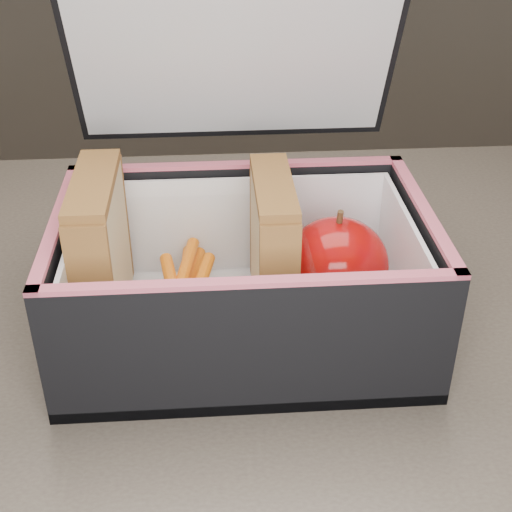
{
  "coord_description": "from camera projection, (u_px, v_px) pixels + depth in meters",
  "views": [
    {
      "loc": [
        -0.03,
        -0.4,
        1.1
      ],
      "look_at": [
        -0.0,
        0.06,
        0.81
      ],
      "focal_mm": 50.0,
      "sensor_mm": 36.0,
      "label": 1
    }
  ],
  "objects": [
    {
      "name": "carrot_sticks",
      "position": [
        189.0,
        293.0,
        0.55
      ],
      "size": [
        0.05,
        0.14,
        0.03
      ],
      "color": "#FF5C00",
      "rests_on": "plastic_tub"
    },
    {
      "name": "kitchen_table",
      "position": [
        264.0,
        460.0,
        0.57
      ],
      "size": [
        1.2,
        0.8,
        0.75
      ],
      "color": "#63584B",
      "rests_on": "ground"
    },
    {
      "name": "paper_napkin",
      "position": [
        336.0,
        309.0,
        0.56
      ],
      "size": [
        0.09,
        0.09,
        0.01
      ],
      "primitive_type": "cube",
      "rotation": [
        0.0,
        0.0,
        0.14
      ],
      "color": "white",
      "rests_on": "lunch_bag"
    },
    {
      "name": "sandwich_left",
      "position": [
        101.0,
        251.0,
        0.53
      ],
      "size": [
        0.03,
        0.11,
        0.12
      ],
      "color": "#D6BD8B",
      "rests_on": "plastic_tub"
    },
    {
      "name": "lunch_bag",
      "position": [
        243.0,
        267.0,
        0.54
      ],
      "size": [
        0.27,
        0.25,
        0.26
      ],
      "color": "black",
      "rests_on": "kitchen_table"
    },
    {
      "name": "sandwich_right",
      "position": [
        273.0,
        248.0,
        0.54
      ],
      "size": [
        0.03,
        0.1,
        0.11
      ],
      "color": "#D6BD8B",
      "rests_on": "plastic_tub"
    },
    {
      "name": "plastic_tub",
      "position": [
        189.0,
        275.0,
        0.54
      ],
      "size": [
        0.18,
        0.13,
        0.07
      ],
      "primitive_type": null,
      "color": "white",
      "rests_on": "lunch_bag"
    },
    {
      "name": "red_apple",
      "position": [
        337.0,
        265.0,
        0.54
      ],
      "size": [
        0.08,
        0.08,
        0.08
      ],
      "rotation": [
        0.0,
        0.0,
        0.04
      ],
      "color": "#99070F",
      "rests_on": "paper_napkin"
    }
  ]
}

